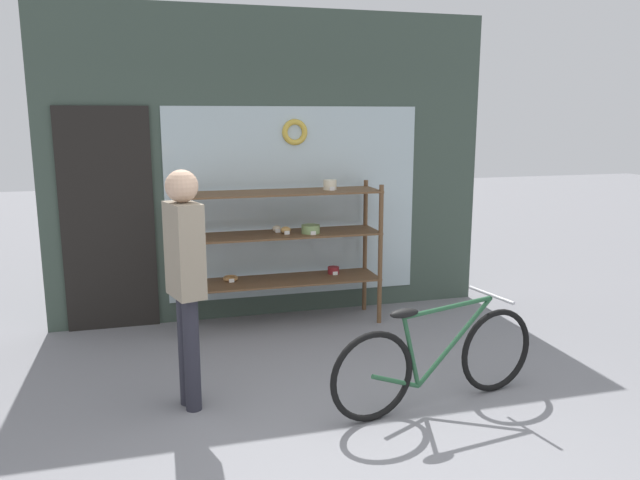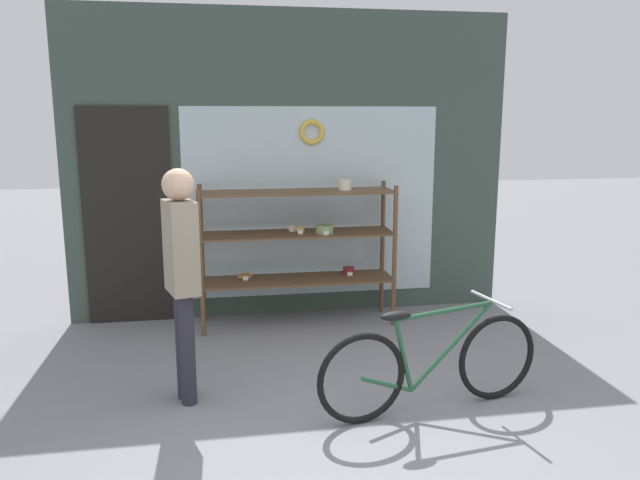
{
  "view_description": "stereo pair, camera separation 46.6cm",
  "coord_description": "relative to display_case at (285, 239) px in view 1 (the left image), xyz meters",
  "views": [
    {
      "loc": [
        -1.22,
        -3.15,
        2.02
      ],
      "look_at": [
        0.0,
        1.26,
        1.1
      ],
      "focal_mm": 35.0,
      "sensor_mm": 36.0,
      "label": 1
    },
    {
      "loc": [
        -0.77,
        -3.25,
        2.02
      ],
      "look_at": [
        0.0,
        1.26,
        1.1
      ],
      "focal_mm": 35.0,
      "sensor_mm": 36.0,
      "label": 2
    }
  ],
  "objects": [
    {
      "name": "ground_plane",
      "position": [
        -0.02,
        -2.58,
        -0.85
      ],
      "size": [
        30.0,
        30.0,
        0.0
      ],
      "primitive_type": "plane",
      "color": "gray"
    },
    {
      "name": "storefront_facade",
      "position": [
        -0.08,
        0.38,
        0.62
      ],
      "size": [
        4.41,
        0.13,
        3.03
      ],
      "color": "#3D4C42",
      "rests_on": "ground_plane"
    },
    {
      "name": "display_case",
      "position": [
        0.0,
        0.0,
        0.0
      ],
      "size": [
        1.87,
        0.49,
        1.4
      ],
      "color": "brown",
      "rests_on": "ground_plane"
    },
    {
      "name": "bicycle",
      "position": [
        0.64,
        -2.0,
        -0.51
      ],
      "size": [
        1.67,
        0.49,
        0.76
      ],
      "rotation": [
        0.0,
        0.0,
        0.19
      ],
      "color": "black",
      "rests_on": "ground_plane"
    },
    {
      "name": "pedestrian",
      "position": [
        -1.03,
        -1.56,
        0.13
      ],
      "size": [
        0.26,
        0.36,
        1.67
      ],
      "rotation": [
        0.0,
        0.0,
        1.86
      ],
      "color": "#282833",
      "rests_on": "ground_plane"
    }
  ]
}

